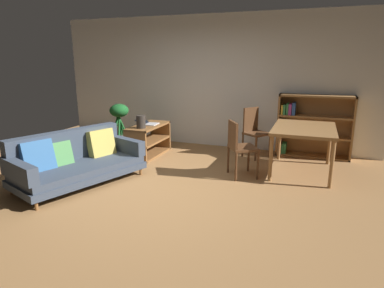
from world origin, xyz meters
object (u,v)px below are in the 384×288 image
(dining_table, at_px, (304,132))
(potted_floor_plant, at_px, (120,123))
(fabric_couch, at_px, (76,160))
(dining_chair_near, at_px, (239,145))
(open_laptop, at_px, (148,123))
(bookshelf, at_px, (310,126))
(dining_chair_far, at_px, (254,130))
(media_console, at_px, (149,140))
(desk_speaker, at_px, (141,122))

(dining_table, bearing_deg, potted_floor_plant, 175.51)
(fabric_couch, distance_m, dining_chair_near, 2.50)
(open_laptop, xyz_separation_m, potted_floor_plant, (-0.78, 0.22, -0.09))
(fabric_couch, relative_size, potted_floor_plant, 2.19)
(bookshelf, bearing_deg, dining_chair_near, -121.84)
(potted_floor_plant, relative_size, dining_chair_far, 0.99)
(open_laptop, bearing_deg, dining_chair_far, 16.35)
(potted_floor_plant, distance_m, bookshelf, 3.79)
(potted_floor_plant, bearing_deg, media_console, -18.79)
(open_laptop, height_order, dining_chair_far, dining_chair_far)
(dining_table, xyz_separation_m, dining_chair_far, (-0.91, 0.64, -0.16))
(fabric_couch, height_order, dining_table, fabric_couch)
(desk_speaker, relative_size, dining_table, 0.18)
(dining_table, bearing_deg, bookshelf, 85.81)
(dining_table, bearing_deg, fabric_couch, -151.83)
(media_console, relative_size, dining_chair_near, 1.21)
(desk_speaker, bearing_deg, open_laptop, 97.64)
(media_console, relative_size, potted_floor_plant, 1.15)
(fabric_couch, xyz_separation_m, dining_table, (3.16, 1.69, 0.34))
(open_laptop, xyz_separation_m, bookshelf, (2.93, 0.98, -0.03))
(open_laptop, relative_size, dining_table, 0.32)
(potted_floor_plant, bearing_deg, bookshelf, 11.66)
(fabric_couch, bearing_deg, dining_chair_near, 26.73)
(bookshelf, bearing_deg, open_laptop, -161.42)
(desk_speaker, relative_size, bookshelf, 0.17)
(open_laptop, distance_m, potted_floor_plant, 0.82)
(desk_speaker, relative_size, dining_chair_far, 0.25)
(dining_chair_near, bearing_deg, dining_chair_far, 89.05)
(open_laptop, distance_m, desk_speaker, 0.38)
(dining_table, relative_size, dining_chair_near, 1.48)
(potted_floor_plant, distance_m, dining_chair_near, 2.84)
(media_console, bearing_deg, desk_speaker, -86.28)
(dining_chair_near, height_order, bookshelf, bookshelf)
(open_laptop, bearing_deg, dining_chair_near, -18.29)
(potted_floor_plant, height_order, bookshelf, bookshelf)
(fabric_couch, bearing_deg, open_laptop, 80.17)
(potted_floor_plant, bearing_deg, dining_table, -4.49)
(desk_speaker, distance_m, dining_chair_far, 2.12)
(dining_chair_near, bearing_deg, bookshelf, 58.16)
(open_laptop, xyz_separation_m, dining_chair_far, (1.94, 0.57, -0.10))
(media_console, height_order, bookshelf, bookshelf)
(media_console, height_order, dining_chair_near, dining_chair_near)
(desk_speaker, relative_size, potted_floor_plant, 0.25)
(dining_chair_far, relative_size, bookshelf, 0.70)
(open_laptop, height_order, desk_speaker, desk_speaker)
(desk_speaker, bearing_deg, bookshelf, 25.14)
(desk_speaker, height_order, potted_floor_plant, potted_floor_plant)
(open_laptop, bearing_deg, media_console, -63.25)
(open_laptop, relative_size, dining_chair_near, 0.47)
(potted_floor_plant, relative_size, dining_table, 0.71)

